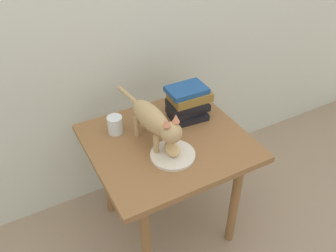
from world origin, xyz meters
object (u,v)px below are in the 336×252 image
plate (173,155)px  bread_roll (173,149)px  book_stack (188,103)px  candle_jar (115,126)px  side_table (168,155)px  cat (155,121)px

plate → bread_roll: bearing=-149.8°
book_stack → candle_jar: book_stack is taller
side_table → bread_roll: 0.17m
book_stack → candle_jar: 0.36m
candle_jar → plate: bearing=-60.7°
cat → bread_roll: bearing=-73.2°
bread_roll → cat: bearing=106.8°
bread_roll → side_table: bearing=71.9°
side_table → candle_jar: bearing=138.3°
book_stack → bread_roll: bearing=-133.2°
plate → candle_jar: 0.31m
plate → candle_jar: (-0.15, 0.27, 0.03)m
bread_roll → cat: 0.14m
candle_jar → side_table: bearing=-41.7°
side_table → candle_jar: size_ratio=8.25×
cat → candle_jar: cat is taller
side_table → book_stack: size_ratio=3.38×
plate → bread_roll: size_ratio=2.43×
bread_roll → cat: cat is taller
cat → candle_jar: bearing=125.7°
plate → cat: cat is taller
plate → book_stack: book_stack is taller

